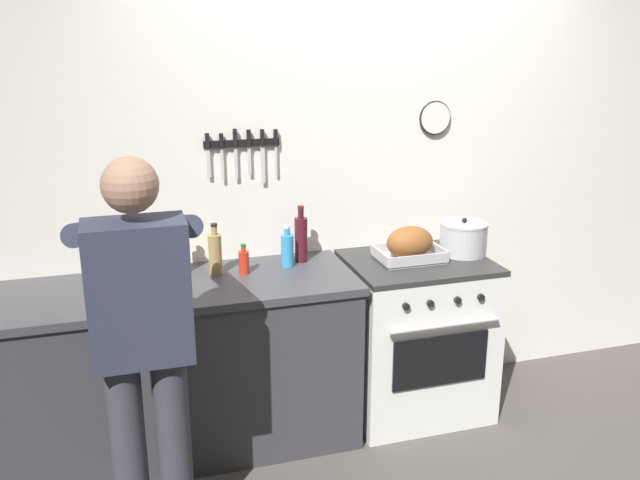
{
  "coord_description": "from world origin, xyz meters",
  "views": [
    {
      "loc": [
        -1.31,
        -2.2,
        2.09
      ],
      "look_at": [
        -0.38,
        0.85,
        1.11
      ],
      "focal_mm": 38.29,
      "sensor_mm": 36.0,
      "label": 1
    }
  ],
  "objects": [
    {
      "name": "bottle_wine_red",
      "position": [
        -0.39,
        1.16,
        1.03
      ],
      "size": [
        0.07,
        0.07,
        0.31
      ],
      "color": "#47141E",
      "rests_on": "counter_block"
    },
    {
      "name": "roasting_pan",
      "position": [
        0.17,
        1.0,
        0.99
      ],
      "size": [
        0.35,
        0.26,
        0.19
      ],
      "color": "#B7B7BC",
      "rests_on": "stove"
    },
    {
      "name": "stock_pot",
      "position": [
        0.5,
        1.02,
        0.99
      ],
      "size": [
        0.26,
        0.26,
        0.21
      ],
      "color": "#B7B7BC",
      "rests_on": "stove"
    },
    {
      "name": "bottle_cooking_oil",
      "position": [
        -1.02,
        1.17,
        1.0
      ],
      "size": [
        0.07,
        0.07,
        0.25
      ],
      "color": "gold",
      "rests_on": "counter_block"
    },
    {
      "name": "cutting_board",
      "position": [
        -1.21,
        0.89,
        0.91
      ],
      "size": [
        0.36,
        0.24,
        0.02
      ],
      "primitive_type": "cube",
      "color": "tan",
      "rests_on": "counter_block"
    },
    {
      "name": "bottle_dish_soap",
      "position": [
        -0.48,
        1.1,
        0.99
      ],
      "size": [
        0.07,
        0.07,
        0.22
      ],
      "color": "#338CCC",
      "rests_on": "counter_block"
    },
    {
      "name": "counter_block",
      "position": [
        -1.2,
        0.99,
        0.45
      ],
      "size": [
        2.03,
        0.65,
        0.9
      ],
      "color": "#38383D",
      "rests_on": "ground"
    },
    {
      "name": "bottle_hot_sauce",
      "position": [
        -0.73,
        1.05,
        0.96
      ],
      "size": [
        0.05,
        0.05,
        0.16
      ],
      "color": "red",
      "rests_on": "counter_block"
    },
    {
      "name": "wall_back",
      "position": [
        0.0,
        1.35,
        1.3
      ],
      "size": [
        6.0,
        0.13,
        2.6
      ],
      "color": "white",
      "rests_on": "ground"
    },
    {
      "name": "bottle_soy_sauce",
      "position": [
        -1.44,
        1.15,
        0.99
      ],
      "size": [
        0.05,
        0.05,
        0.21
      ],
      "color": "black",
      "rests_on": "counter_block"
    },
    {
      "name": "bottle_vinegar",
      "position": [
        -0.86,
        1.09,
        1.01
      ],
      "size": [
        0.07,
        0.07,
        0.27
      ],
      "color": "#997F4C",
      "rests_on": "counter_block"
    },
    {
      "name": "person_cook",
      "position": [
        -1.27,
        0.33,
        0.95
      ],
      "size": [
        0.51,
        0.63,
        1.66
      ],
      "rotation": [
        0.0,
        0.0,
        1.75
      ],
      "color": "#383842",
      "rests_on": "ground"
    },
    {
      "name": "stove",
      "position": [
        0.22,
        0.99,
        0.45
      ],
      "size": [
        0.76,
        0.67,
        0.9
      ],
      "color": "white",
      "rests_on": "ground"
    }
  ]
}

